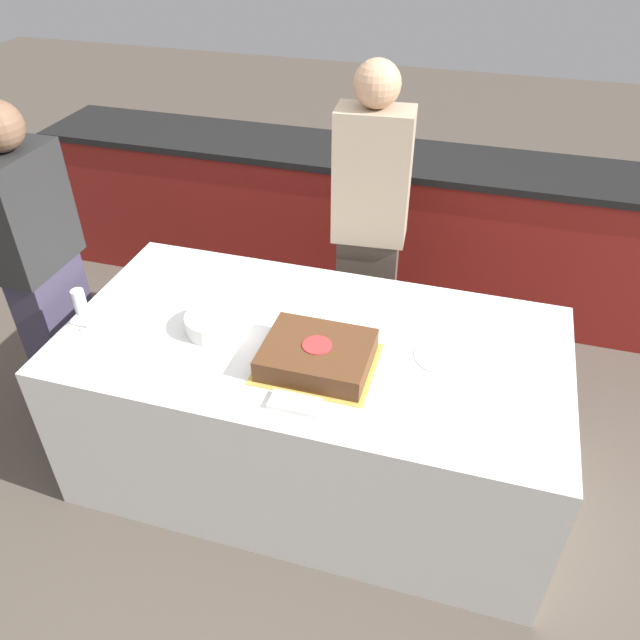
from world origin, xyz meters
TOP-DOWN VIEW (x-y plane):
  - ground_plane at (0.00, 0.00)m, footprint 14.00×14.00m
  - back_counter at (0.00, 1.59)m, footprint 4.40×0.58m
  - dining_table at (0.00, 0.00)m, footprint 2.01×1.03m
  - cake at (0.06, -0.14)m, footprint 0.44×0.37m
  - plate_stack at (-0.40, -0.06)m, footprint 0.23×0.23m
  - wine_glass at (-0.91, -0.19)m, footprint 0.06×0.06m
  - side_plate_near_cake at (0.10, 0.17)m, footprint 0.21×0.21m
  - side_plate_right_edge at (0.51, 0.03)m, footprint 0.21×0.21m
  - utensil_pile at (0.05, -0.38)m, footprint 0.18×0.09m
  - person_cutting_cake at (0.06, 0.73)m, footprint 0.36×0.23m
  - person_seated_left at (-1.23, 0.00)m, footprint 0.20×0.39m

SIDE VIEW (x-z plane):
  - ground_plane at x=0.00m, z-range 0.00..0.00m
  - dining_table at x=0.00m, z-range 0.00..0.76m
  - back_counter at x=0.00m, z-range 0.00..0.92m
  - side_plate_near_cake at x=0.10m, z-range 0.76..0.77m
  - side_plate_right_edge at x=0.51m, z-range 0.76..0.77m
  - utensil_pile at x=0.05m, z-range 0.76..0.78m
  - plate_stack at x=-0.40m, z-range 0.76..0.84m
  - cake at x=0.06m, z-range 0.76..0.86m
  - person_seated_left at x=-1.23m, z-range 0.03..1.63m
  - person_cutting_cake at x=0.06m, z-range 0.04..1.70m
  - wine_glass at x=-0.91m, z-range 0.80..0.98m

